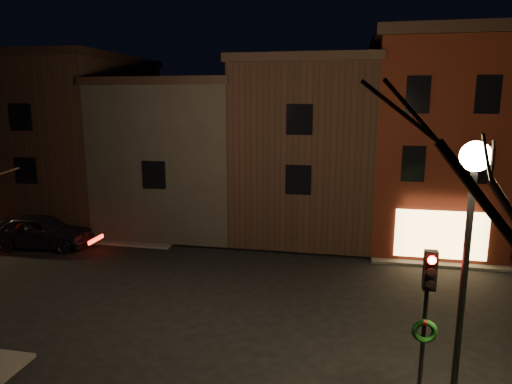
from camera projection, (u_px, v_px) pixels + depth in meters
ground at (241, 300)px, 17.19m from camera, size 120.00×120.00×0.00m
sidewalk_far_left at (73, 185)px, 40.27m from camera, size 30.00×30.00×0.12m
corner_building at (432, 139)px, 23.67m from camera, size 6.50×8.50×10.50m
row_building_a at (308, 146)px, 26.03m from camera, size 7.30×10.30×9.40m
row_building_b at (188, 152)px, 27.54m from camera, size 7.80×10.30×8.40m
row_building_c at (79, 137)px, 28.79m from camera, size 7.30×10.30×9.90m
street_lamp_near at (470, 212)px, 9.19m from camera, size 0.60×0.60×6.48m
traffic_signal at (426, 307)px, 10.25m from camera, size 0.58×0.38×4.05m
parked_car_a at (41, 231)px, 23.15m from camera, size 5.22×2.50×1.72m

